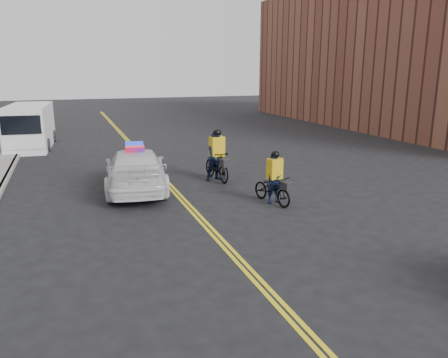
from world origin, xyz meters
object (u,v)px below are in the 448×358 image
cyclist_far (217,160)px  cargo_van (30,127)px  cyclist_near (274,185)px  police_cruiser (136,169)px

cyclist_far → cargo_van: bearing=118.3°
cargo_van → cyclist_near: bearing=-55.7°
cyclist_near → cyclist_far: 3.64m
police_cruiser → cyclist_near: 5.21m
cyclist_near → cargo_van: bearing=107.0°
police_cruiser → cargo_van: size_ratio=0.93×
police_cruiser → cyclist_far: bearing=-167.7°
cyclist_far → cyclist_near: bearing=-84.1°
cargo_van → cyclist_far: cargo_van is taller
police_cruiser → cargo_van: cargo_van is taller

